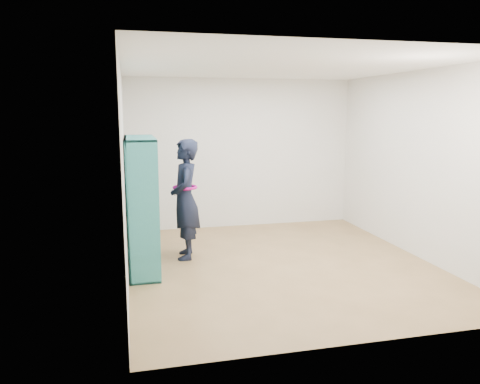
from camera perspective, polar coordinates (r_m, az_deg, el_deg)
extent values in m
plane|color=brown|center=(6.42, 4.96, -8.77)|extent=(4.50, 4.50, 0.00)
plane|color=white|center=(6.11, 5.33, 15.03)|extent=(4.50, 4.50, 0.00)
cube|color=silver|center=(5.81, -13.92, 2.20)|extent=(0.02, 4.50, 2.60)
cube|color=silver|center=(7.02, 20.82, 3.12)|extent=(0.02, 4.50, 2.60)
cube|color=silver|center=(8.28, 0.16, 4.69)|extent=(4.00, 0.02, 2.60)
cube|color=silver|center=(4.08, 15.24, -0.99)|extent=(4.00, 0.02, 2.60)
cube|color=teal|center=(5.56, -11.71, -2.66)|extent=(0.38, 0.03, 1.72)
cube|color=teal|center=(6.80, -12.07, -0.41)|extent=(0.38, 0.03, 1.72)
cube|color=teal|center=(6.39, -11.64, -8.88)|extent=(0.38, 1.29, 0.03)
cube|color=teal|center=(6.07, -12.19, 6.43)|extent=(0.38, 1.29, 0.03)
cube|color=teal|center=(6.17, -13.53, -1.49)|extent=(0.03, 1.29, 1.72)
cube|color=teal|center=(5.97, -11.85, -1.80)|extent=(0.35, 0.03, 1.66)
cube|color=teal|center=(6.38, -11.96, -1.07)|extent=(0.35, 0.03, 1.66)
cube|color=teal|center=(6.27, -11.77, -5.16)|extent=(0.35, 1.24, 0.03)
cube|color=teal|center=(6.17, -11.91, -1.43)|extent=(0.35, 1.24, 0.03)
cube|color=teal|center=(6.11, -12.05, 2.41)|extent=(0.35, 1.24, 0.03)
cube|color=beige|center=(5.97, -11.31, -9.49)|extent=(0.24, 0.15, 0.09)
cube|color=black|center=(5.77, -11.35, -4.93)|extent=(0.19, 0.17, 0.27)
cube|color=maroon|center=(5.68, -11.49, -0.90)|extent=(0.19, 0.17, 0.26)
cube|color=silver|center=(5.69, -11.73, 2.32)|extent=(0.24, 0.15, 0.06)
cube|color=navy|center=(6.28, -11.37, -7.61)|extent=(0.19, 0.17, 0.28)
cube|color=brown|center=(6.17, -11.51, -3.75)|extent=(0.19, 0.17, 0.32)
cube|color=#BFB28C|center=(6.16, -11.72, -1.03)|extent=(0.24, 0.15, 0.06)
cube|color=#26594C|center=(6.03, -11.77, 3.61)|extent=(0.19, 0.17, 0.24)
cube|color=beige|center=(6.68, -11.51, -6.70)|extent=(0.19, 0.17, 0.25)
cube|color=black|center=(6.65, -11.72, -3.78)|extent=(0.24, 0.15, 0.09)
cube|color=maroon|center=(6.49, -11.77, 0.52)|extent=(0.19, 0.17, 0.29)
cube|color=silver|center=(6.44, -11.90, 4.34)|extent=(0.19, 0.17, 0.32)
imported|color=black|center=(6.53, -6.70, -0.90)|extent=(0.46, 0.65, 1.67)
torus|color=#B10D7D|center=(6.50, -6.73, 0.57)|extent=(0.38, 0.38, 0.04)
cube|color=silver|center=(6.58, -7.99, 0.15)|extent=(0.02, 0.10, 0.14)
cube|color=black|center=(6.58, -7.99, 0.15)|extent=(0.02, 0.09, 0.14)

